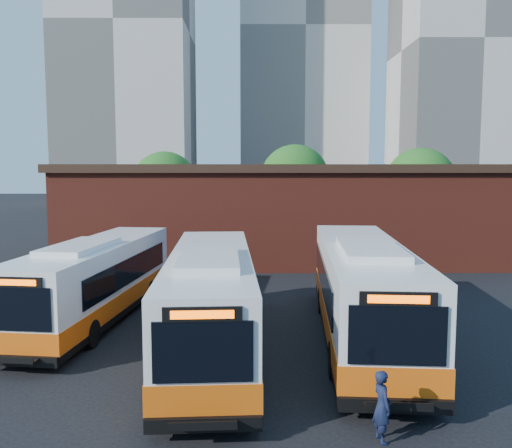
{
  "coord_description": "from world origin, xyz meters",
  "views": [
    {
      "loc": [
        -2.11,
        -17.4,
        6.25
      ],
      "look_at": [
        -1.92,
        6.36,
        3.73
      ],
      "focal_mm": 38.0,
      "sensor_mm": 36.0,
      "label": 1
    }
  ],
  "objects_px": {
    "bus_west": "(97,283)",
    "transit_worker": "(382,406)",
    "bus_mideast": "(363,294)",
    "bus_midwest": "(211,304)"
  },
  "relations": [
    {
      "from": "bus_midwest",
      "to": "bus_west",
      "type": "bearing_deg",
      "value": 139.89
    },
    {
      "from": "bus_west",
      "to": "transit_worker",
      "type": "height_order",
      "value": "bus_west"
    },
    {
      "from": "bus_midwest",
      "to": "transit_worker",
      "type": "bearing_deg",
      "value": -57.6
    },
    {
      "from": "bus_west",
      "to": "bus_midwest",
      "type": "bearing_deg",
      "value": -30.54
    },
    {
      "from": "bus_mideast",
      "to": "transit_worker",
      "type": "height_order",
      "value": "bus_mideast"
    },
    {
      "from": "bus_west",
      "to": "bus_mideast",
      "type": "bearing_deg",
      "value": -7.55
    },
    {
      "from": "bus_west",
      "to": "bus_mideast",
      "type": "height_order",
      "value": "bus_mideast"
    },
    {
      "from": "bus_mideast",
      "to": "transit_worker",
      "type": "bearing_deg",
      "value": -93.63
    },
    {
      "from": "bus_west",
      "to": "bus_mideast",
      "type": "relative_size",
      "value": 0.91
    },
    {
      "from": "bus_midwest",
      "to": "transit_worker",
      "type": "height_order",
      "value": "bus_midwest"
    }
  ]
}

